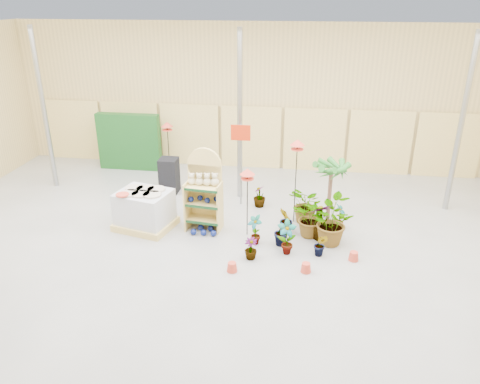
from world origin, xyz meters
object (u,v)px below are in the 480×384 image
Objects in this scene: pallet_stack at (145,209)px; bird_table_front at (247,174)px; display_shelf at (205,192)px; potted_plant_2 at (312,218)px.

bird_table_front reaches higher than pallet_stack.
pallet_stack is 0.92× the size of bird_table_front.
display_shelf is 1.52m from pallet_stack.
pallet_stack is at bearing -178.12° from potted_plant_2.
bird_table_front reaches higher than potted_plant_2.
potted_plant_2 is at bearing 15.57° from pallet_stack.
pallet_stack reaches higher than potted_plant_2.
bird_table_front is 1.79× the size of potted_plant_2.
display_shelf is 1.26m from bird_table_front.
display_shelf is 1.30× the size of pallet_stack.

